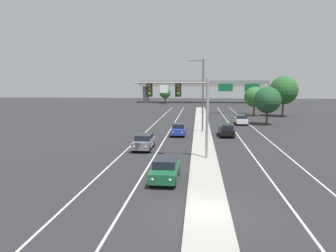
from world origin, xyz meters
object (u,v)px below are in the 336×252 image
(car_oncoming_grey, at_px, (144,142))
(tree_far_right_a, at_px, (255,97))
(car_receding_black, at_px, (226,130))
(tree_far_right_c, at_px, (268,100))
(tree_far_left_a, at_px, (165,93))
(tree_far_right_b, at_px, (284,90))
(overhead_signal_mast, at_px, (184,101))
(car_receding_white, at_px, (241,120))
(street_lamp_median, at_px, (201,91))
(car_oncoming_green, at_px, (165,169))
(highway_sign_gantry, at_px, (239,86))
(car_oncoming_blue, at_px, (179,129))

(car_oncoming_grey, bearing_deg, tree_far_right_a, 64.36)
(car_receding_black, height_order, tree_far_right_c, tree_far_right_c)
(tree_far_right_c, xyz_separation_m, tree_far_left_a, (-22.50, 53.80, -0.57))
(tree_far_right_b, bearing_deg, tree_far_left_a, 125.42)
(overhead_signal_mast, bearing_deg, car_receding_white, 71.70)
(street_lamp_median, bearing_deg, car_oncoming_green, -96.70)
(tree_far_right_c, bearing_deg, street_lamp_median, -140.00)
(highway_sign_gantry, bearing_deg, tree_far_right_c, -82.30)
(car_oncoming_green, relative_size, tree_far_left_a, 0.82)
(car_oncoming_blue, distance_m, tree_far_right_a, 30.27)
(street_lamp_median, height_order, car_oncoming_blue, street_lamp_median)
(overhead_signal_mast, relative_size, street_lamp_median, 0.72)
(street_lamp_median, xyz_separation_m, car_receding_white, (6.78, 9.39, -4.97))
(car_oncoming_blue, height_order, tree_far_left_a, tree_far_left_a)
(car_oncoming_green, bearing_deg, tree_far_right_a, 73.34)
(highway_sign_gantry, xyz_separation_m, tree_far_right_c, (2.51, -18.58, -2.04))
(car_oncoming_green, bearing_deg, tree_far_right_c, 67.01)
(car_oncoming_grey, relative_size, tree_far_right_c, 0.71)
(tree_far_right_b, height_order, tree_far_right_c, tree_far_right_b)
(car_receding_black, height_order, tree_far_right_b, tree_far_right_b)
(car_oncoming_grey, distance_m, tree_far_right_c, 27.56)
(car_oncoming_grey, xyz_separation_m, tree_far_right_c, (16.94, 21.48, 3.30))
(car_oncoming_blue, bearing_deg, tree_far_left_a, 97.46)
(car_receding_white, xyz_separation_m, tree_far_right_b, (10.11, 13.53, 4.58))
(car_oncoming_green, xyz_separation_m, car_receding_black, (5.98, 20.00, 0.00))
(car_oncoming_grey, xyz_separation_m, car_receding_black, (9.32, 9.41, 0.00))
(car_oncoming_green, relative_size, car_oncoming_grey, 1.00)
(car_receding_white, distance_m, tree_far_right_c, 5.30)
(car_oncoming_green, distance_m, car_receding_white, 33.66)
(car_oncoming_green, height_order, tree_far_right_c, tree_far_right_c)
(car_oncoming_grey, height_order, tree_far_right_c, tree_far_right_c)
(overhead_signal_mast, height_order, car_oncoming_blue, overhead_signal_mast)
(street_lamp_median, distance_m, highway_sign_gantry, 28.98)
(car_receding_white, distance_m, tree_far_left_a, 56.70)
(car_receding_black, bearing_deg, car_oncoming_green, -106.66)
(tree_far_right_b, bearing_deg, car_oncoming_blue, -127.62)
(tree_far_right_c, bearing_deg, overhead_signal_mast, -116.42)
(car_receding_white, xyz_separation_m, tree_far_left_a, (-18.37, 53.57, 2.73))
(highway_sign_gantry, xyz_separation_m, tree_far_left_a, (-19.99, 35.22, -2.61))
(car_oncoming_blue, xyz_separation_m, tree_far_right_a, (14.22, 26.53, 3.20))
(street_lamp_median, height_order, tree_far_left_a, street_lamp_median)
(tree_far_right_a, distance_m, tree_far_right_c, 14.53)
(car_oncoming_grey, bearing_deg, tree_far_left_a, 94.22)
(tree_far_right_a, bearing_deg, tree_far_right_c, -91.32)
(highway_sign_gantry, bearing_deg, tree_far_right_a, -54.96)
(car_oncoming_green, xyz_separation_m, car_oncoming_blue, (-0.28, 20.06, 0.00))
(car_oncoming_green, relative_size, tree_far_right_b, 0.54)
(highway_sign_gantry, height_order, tree_far_left_a, highway_sign_gantry)
(car_oncoming_green, distance_m, tree_far_right_c, 34.99)
(car_oncoming_green, bearing_deg, overhead_signal_mast, 81.44)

